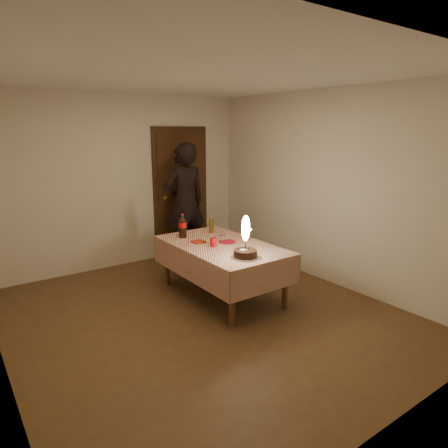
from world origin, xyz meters
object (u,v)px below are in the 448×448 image
at_px(dining_table, 222,251).
at_px(red_plate, 227,242).
at_px(cola_bottle, 183,226).
at_px(photographer, 185,203).
at_px(birthday_cake, 245,246).
at_px(red_cup, 213,242).
at_px(clear_cup, 222,238).
at_px(amber_bottle_right, 211,224).

bearing_deg(dining_table, red_plate, 19.74).
xyz_separation_m(cola_bottle, photographer, (0.58, 0.94, 0.11)).
xyz_separation_m(birthday_cake, red_plate, (0.20, 0.62, -0.12)).
relative_size(dining_table, red_cup, 17.20).
distance_m(dining_table, photographer, 1.59).
distance_m(red_cup, clear_cup, 0.22).
relative_size(birthday_cake, red_cup, 4.79).
bearing_deg(red_cup, dining_table, 4.19).
distance_m(red_cup, photographer, 1.61).
bearing_deg(red_cup, photographer, 72.34).
xyz_separation_m(red_plate, clear_cup, (-0.04, 0.04, 0.04)).
distance_m(clear_cup, amber_bottle_right, 0.51).
bearing_deg(amber_bottle_right, dining_table, -111.76).
height_order(birthday_cake, amber_bottle_right, birthday_cake).
relative_size(red_plate, photographer, 0.12).
xyz_separation_m(red_plate, photographer, (0.24, 1.47, 0.26)).
height_order(red_cup, photographer, photographer).
height_order(birthday_cake, cola_bottle, birthday_cake).
relative_size(red_cup, photographer, 0.05).
xyz_separation_m(red_cup, amber_bottle_right, (0.35, 0.57, 0.07)).
bearing_deg(red_plate, amber_bottle_right, 77.85).
height_order(cola_bottle, amber_bottle_right, cola_bottle).
bearing_deg(clear_cup, red_plate, -45.32).
bearing_deg(photographer, dining_table, -103.20).
xyz_separation_m(dining_table, clear_cup, (0.07, 0.08, 0.14)).
height_order(dining_table, red_cup, red_cup).
height_order(birthday_cake, clear_cup, birthday_cake).
xyz_separation_m(dining_table, red_plate, (0.11, 0.04, 0.10)).
relative_size(red_plate, clear_cup, 2.44).
height_order(dining_table, clear_cup, clear_cup).
bearing_deg(cola_bottle, dining_table, -67.87).
bearing_deg(photographer, clear_cup, -101.27).
distance_m(red_cup, cola_bottle, 0.59).
xyz_separation_m(dining_table, red_cup, (-0.13, -0.01, 0.14)).
bearing_deg(amber_bottle_right, photographer, 82.15).
bearing_deg(dining_table, red_cup, -175.81).
relative_size(clear_cup, photographer, 0.05).
bearing_deg(amber_bottle_right, clear_cup, -107.82).
bearing_deg(birthday_cake, red_plate, 72.45).
height_order(birthday_cake, red_cup, birthday_cake).
height_order(clear_cup, cola_bottle, cola_bottle).
distance_m(cola_bottle, photographer, 1.11).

